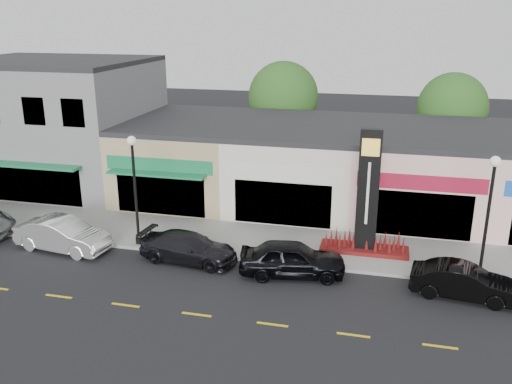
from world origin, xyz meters
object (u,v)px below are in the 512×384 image
(lamp_west_near, at_px, (134,180))
(car_black_sedan, at_px, (292,259))
(car_white_van, at_px, (63,235))
(car_dark_sedan, at_px, (189,248))
(car_black_conv, at_px, (464,282))
(pylon_sign, at_px, (367,210))
(lamp_east_near, at_px, (489,206))

(lamp_west_near, height_order, car_black_sedan, lamp_west_near)
(car_white_van, bearing_deg, lamp_west_near, -62.28)
(car_dark_sedan, xyz_separation_m, car_black_conv, (12.11, -0.59, 0.02))
(car_black_sedan, bearing_deg, pylon_sign, -54.23)
(car_white_van, distance_m, car_black_sedan, 11.41)
(car_dark_sedan, xyz_separation_m, car_black_sedan, (4.97, -0.29, 0.12))
(car_dark_sedan, height_order, car_black_conv, car_black_conv)
(car_white_van, distance_m, car_black_conv, 18.56)
(car_white_van, distance_m, car_dark_sedan, 6.45)
(lamp_east_near, relative_size, car_black_conv, 1.30)
(pylon_sign, height_order, car_black_conv, pylon_sign)
(lamp_east_near, bearing_deg, car_dark_sedan, -175.47)
(car_black_conv, bearing_deg, lamp_west_near, 91.06)
(lamp_west_near, distance_m, car_dark_sedan, 4.25)
(lamp_east_near, distance_m, car_black_conv, 3.33)
(lamp_east_near, distance_m, car_black_sedan, 8.54)
(lamp_west_near, distance_m, car_black_conv, 15.48)
(lamp_east_near, height_order, car_white_van, lamp_east_near)
(lamp_east_near, bearing_deg, car_white_van, -176.24)
(pylon_sign, bearing_deg, car_black_sedan, -134.84)
(lamp_west_near, relative_size, pylon_sign, 0.91)
(lamp_east_near, height_order, car_black_sedan, lamp_east_near)
(lamp_west_near, relative_size, car_black_conv, 1.30)
(lamp_west_near, xyz_separation_m, car_white_van, (-3.41, -1.27, -2.68))
(car_black_sedan, bearing_deg, car_white_van, 80.38)
(car_white_van, xyz_separation_m, car_black_sedan, (11.41, -0.04, 0.00))
(car_black_sedan, height_order, car_black_conv, car_black_sedan)
(lamp_east_near, bearing_deg, lamp_west_near, 180.00)
(lamp_west_near, bearing_deg, car_black_sedan, -9.36)
(lamp_east_near, distance_m, car_white_van, 19.63)
(car_black_sedan, bearing_deg, car_black_conv, -101.80)
(car_white_van, height_order, car_black_conv, car_white_van)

